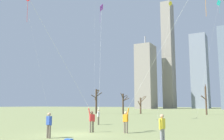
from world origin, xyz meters
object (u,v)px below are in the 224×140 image
Objects in this scene: bare_tree_center at (206,100)px; bare_tree_left_of_center at (123,103)px; bare_tree_leftmost at (96,100)px; bystander_strolling_midfield at (162,128)px; kite_flyer_midfield_left_purple at (99,92)px; distant_kite_drifting_left_teal at (217,14)px; bystander_far_off_by_trees at (49,124)px; distant_kite_low_near_trees_pink at (95,4)px; kite_flyer_midfield_center_orange at (144,86)px; kite_flyer_far_back_red at (81,100)px; distant_kite_drifting_right_yellow at (169,15)px; bare_tree_rightmost at (141,105)px.

bare_tree_center reaches higher than bare_tree_left_of_center.
bystander_strolling_midfield is at bearing -54.12° from bare_tree_leftmost.
kite_flyer_midfield_left_purple is 23.99m from distant_kite_drifting_left_teal.
distant_kite_drifting_left_teal reaches higher than bare_tree_left_of_center.
bare_tree_center is at bearing 84.83° from bystander_far_off_by_trees.
kite_flyer_midfield_center_orange is at bearing -52.24° from distant_kite_low_near_trees_pink.
bare_tree_leftmost is (-23.99, -4.98, 0.04)m from bare_tree_center.
distant_kite_drifting_left_teal is at bearing 88.03° from bystander_strolling_midfield.
distant_kite_low_near_trees_pink reaches higher than distant_kite_drifting_left_teal.
bare_tree_left_of_center is at bearing 45.51° from distant_kite_low_near_trees_pink.
kite_flyer_midfield_left_purple is 34.15m from distant_kite_low_near_trees_pink.
kite_flyer_midfield_center_orange is 38.48m from bare_tree_left_of_center.
distant_kite_low_near_trees_pink is (-17.97, 30.43, 22.67)m from kite_flyer_far_back_red.
kite_flyer_midfield_center_orange is at bearing 14.71° from kite_flyer_far_back_red.
distant_kite_drifting_right_yellow is 23.63m from bare_tree_left_of_center.
distant_kite_low_near_trees_pink is (-22.62, 29.21, 21.64)m from kite_flyer_midfield_center_orange.
kite_flyer_far_back_red is at bearing -59.43° from distant_kite_low_near_trees_pink.
distant_kite_low_near_trees_pink is at bearing 158.02° from distant_kite_drifting_right_yellow.
kite_flyer_midfield_left_purple is 2.79× the size of bare_tree_leftmost.
kite_flyer_midfield_left_purple is at bearing 105.59° from bystander_far_off_by_trees.
distant_kite_drifting_left_teal is at bearing 74.07° from bystander_far_off_by_trees.
distant_kite_drifting_left_teal is 27.17m from bare_tree_left_of_center.
bare_tree_center is (2.69, 17.38, -13.39)m from distant_kite_drifting_right_yellow.
kite_flyer_far_back_red is at bearing -92.75° from distant_kite_drifting_right_yellow.
bare_tree_rightmost is (9.51, 4.51, -1.09)m from bare_tree_leftmost.
bare_tree_rightmost reaches higher than bystander_far_off_by_trees.
distant_kite_drifting_right_yellow is 7.33m from distant_kite_drifting_left_teal.
distant_kite_drifting_right_yellow is (1.24, 26.08, 15.68)m from bystander_far_off_by_trees.
bare_tree_center is at bearing 15.82° from bare_tree_left_of_center.
distant_kite_low_near_trees_pink is 4.43× the size of bare_tree_center.
kite_flyer_midfield_center_orange is 2.39× the size of bare_tree_left_of_center.
kite_flyer_midfield_left_purple is at bearing -57.94° from bare_tree_leftmost.
kite_flyer_midfield_left_purple is 32.22m from bare_tree_rightmost.
bare_tree_center is 1.38× the size of bare_tree_left_of_center.
bare_tree_rightmost is at bearing 25.40° from bare_tree_leftmost.
bare_tree_left_of_center is (-17.83, 34.08, -0.93)m from kite_flyer_midfield_center_orange.
bystander_far_off_by_trees is 30.46m from distant_kite_drifting_right_yellow.
distant_kite_low_near_trees_pink is 1.51× the size of distant_kite_drifting_right_yellow.
bare_tree_rightmost is (-10.70, 39.65, -0.32)m from kite_flyer_far_back_red.
kite_flyer_midfield_left_purple is at bearing -124.00° from distant_kite_drifting_left_teal.
bystander_strolling_midfield is at bearing -52.80° from distant_kite_low_near_trees_pink.
bystander_far_off_by_trees is 1.00× the size of bystander_strolling_midfield.
bystander_strolling_midfield is (10.44, -10.83, -2.68)m from kite_flyer_midfield_left_purple.
bystander_far_off_by_trees is 44.29m from bare_tree_rightmost.
distant_kite_low_near_trees_pink is at bearing 168.59° from distant_kite_drifting_left_teal.
distant_kite_drifting_left_teal reaches higher than bare_tree_rightmost.
distant_kite_low_near_trees_pink is 22.52m from bare_tree_leftmost.
bystander_far_off_by_trees is 43.70m from bare_tree_center.
bystander_strolling_midfield is 42.83m from bare_tree_center.
bare_tree_leftmost is at bearing 125.88° from bystander_strolling_midfield.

